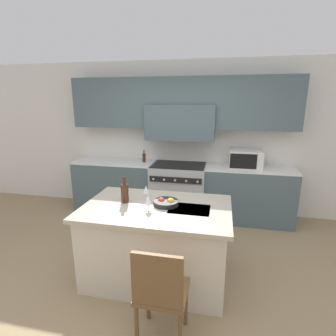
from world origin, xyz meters
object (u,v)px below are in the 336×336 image
at_px(range_stove, 178,190).
at_px(fruit_bowl, 166,202).
at_px(island_chair, 160,291).
at_px(wine_glass_far, 146,190).
at_px(microwave, 245,159).
at_px(wine_glass_near, 148,201).
at_px(oil_bottle_on_counter, 144,157).
at_px(wine_bottle, 125,192).

height_order(range_stove, fruit_bowl, fruit_bowl).
xyz_separation_m(island_chair, wine_glass_far, (-0.43, 1.07, 0.47)).
bearing_deg(wine_glass_far, microwave, 51.68).
xyz_separation_m(wine_glass_near, fruit_bowl, (0.15, 0.19, -0.08)).
bearing_deg(wine_glass_near, fruit_bowl, 51.13).
bearing_deg(fruit_bowl, wine_glass_near, -128.87).
height_order(microwave, oil_bottle_on_counter, microwave).
distance_m(wine_glass_far, fruit_bowl, 0.32).
bearing_deg(wine_glass_far, wine_bottle, -142.88).
xyz_separation_m(wine_bottle, fruit_bowl, (0.48, 0.01, -0.09)).
height_order(range_stove, island_chair, range_stove).
bearing_deg(oil_bottle_on_counter, wine_glass_near, -71.92).
bearing_deg(wine_glass_far, island_chair, -68.28).
relative_size(wine_bottle, oil_bottle_on_counter, 1.42).
distance_m(microwave, wine_glass_far, 2.01).
distance_m(wine_bottle, fruit_bowl, 0.49).
bearing_deg(microwave, island_chair, -107.19).
bearing_deg(wine_glass_near, oil_bottle_on_counter, 108.08).
bearing_deg(oil_bottle_on_counter, microwave, -1.11).
xyz_separation_m(island_chair, wine_glass_near, (-0.30, 0.74, 0.47)).
bearing_deg(wine_bottle, wine_glass_far, 37.12).
bearing_deg(wine_glass_far, fruit_bowl, -27.66).
distance_m(wine_glass_near, fruit_bowl, 0.25).
distance_m(wine_bottle, wine_glass_near, 0.37).
distance_m(range_stove, wine_glass_near, 1.96).
height_order(wine_glass_far, oil_bottle_on_counter, oil_bottle_on_counter).
height_order(microwave, wine_glass_near, microwave).
relative_size(island_chair, wine_glass_far, 5.61).
distance_m(island_chair, wine_glass_near, 0.93).
height_order(microwave, fruit_bowl, microwave).
xyz_separation_m(wine_glass_far, fruit_bowl, (0.27, -0.14, -0.08)).
bearing_deg(fruit_bowl, range_stove, 94.74).
relative_size(range_stove, island_chair, 1.01).
distance_m(range_stove, fruit_bowl, 1.76).
bearing_deg(fruit_bowl, wine_glass_far, 152.34).
bearing_deg(range_stove, microwave, 0.96).
xyz_separation_m(wine_bottle, wine_glass_far, (0.21, 0.16, -0.00)).
relative_size(range_stove, fruit_bowl, 3.34).
bearing_deg(island_chair, oil_bottle_on_counter, 109.27).
distance_m(wine_glass_far, oil_bottle_on_counter, 1.69).
xyz_separation_m(range_stove, island_chair, (0.29, -2.62, 0.06)).
bearing_deg(wine_glass_far, oil_bottle_on_counter, 107.59).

